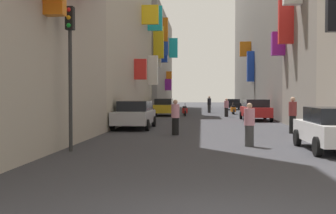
# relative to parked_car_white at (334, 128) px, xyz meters

# --- Properties ---
(ground_plane) EXTENTS (140.00, 140.00, 0.00)m
(ground_plane) POSITION_rel_parked_car_white_xyz_m (-4.03, 21.64, -0.76)
(ground_plane) COLOR #38383D
(building_left_mid_a) EXTENTS (7.32, 18.59, 12.27)m
(building_left_mid_a) POSITION_rel_parked_car_white_xyz_m (-12.02, 15.43, 5.37)
(building_left_mid_a) COLOR #BCB29E
(building_left_mid_a) RESTS_ON ground
(building_left_mid_c) EXTENTS (7.26, 4.47, 16.55)m
(building_left_mid_c) POSITION_rel_parked_car_white_xyz_m (-11.99, 27.18, 7.50)
(building_left_mid_c) COLOR slate
(building_left_mid_c) RESTS_ON ground
(building_left_far) EXTENTS (7.22, 22.24, 12.50)m
(building_left_far) POSITION_rel_parked_car_white_xyz_m (-12.02, 40.52, 5.49)
(building_left_far) COLOR gray
(building_left_far) RESTS_ON ground
(building_right_mid_b) EXTENTS (7.18, 38.07, 20.38)m
(building_right_mid_b) POSITION_rel_parked_car_white_xyz_m (3.97, 32.61, 9.43)
(building_right_mid_b) COLOR slate
(building_right_mid_b) RESTS_ON ground
(parked_car_white) EXTENTS (1.90, 3.94, 1.44)m
(parked_car_white) POSITION_rel_parked_car_white_xyz_m (0.00, 0.00, 0.00)
(parked_car_white) COLOR white
(parked_car_white) RESTS_ON ground
(parked_car_silver) EXTENTS (2.01, 4.50, 1.52)m
(parked_car_silver) POSITION_rel_parked_car_white_xyz_m (-8.02, 8.59, 0.03)
(parked_car_silver) COLOR #B7B7BC
(parked_car_silver) RESTS_ON ground
(parked_car_red) EXTENTS (1.99, 4.45, 1.54)m
(parked_car_red) POSITION_rel_parked_car_white_xyz_m (-0.38, 16.40, 0.04)
(parked_car_red) COLOR #B21E1E
(parked_car_red) RESTS_ON ground
(parked_car_black) EXTENTS (1.89, 4.45, 1.36)m
(parked_car_black) POSITION_rel_parked_car_white_xyz_m (-0.31, 38.68, -0.03)
(parked_car_black) COLOR black
(parked_car_black) RESTS_ON ground
(parked_car_yellow) EXTENTS (1.90, 4.21, 1.53)m
(parked_car_yellow) POSITION_rel_parked_car_white_xyz_m (-7.69, 22.77, 0.04)
(parked_car_yellow) COLOR gold
(parked_car_yellow) RESTS_ON ground
(scooter_red) EXTENTS (0.55, 1.79, 1.13)m
(scooter_red) POSITION_rel_parked_car_white_xyz_m (-5.81, 22.72, -0.30)
(scooter_red) COLOR red
(scooter_red) RESTS_ON ground
(scooter_silver) EXTENTS (0.51, 1.99, 1.13)m
(scooter_silver) POSITION_rel_parked_car_white_xyz_m (-3.26, 41.54, -0.30)
(scooter_silver) COLOR #ADADB2
(scooter_silver) RESTS_ON ground
(scooter_blue) EXTENTS (0.67, 1.77, 1.13)m
(scooter_blue) POSITION_rel_parked_car_white_xyz_m (-8.01, 16.35, -0.30)
(scooter_blue) COLOR #2D4CAD
(scooter_blue) RESTS_ON ground
(scooter_orange) EXTENTS (0.45, 1.91, 1.13)m
(scooter_orange) POSITION_rel_parked_car_white_xyz_m (-1.24, 26.22, -0.30)
(scooter_orange) COLOR orange
(scooter_orange) RESTS_ON ground
(pedestrian_crossing) EXTENTS (0.50, 0.50, 1.64)m
(pedestrian_crossing) POSITION_rel_parked_car_white_xyz_m (-5.53, 5.05, 0.05)
(pedestrian_crossing) COLOR black
(pedestrian_crossing) RESTS_ON ground
(pedestrian_near_left) EXTENTS (0.54, 0.54, 1.57)m
(pedestrian_near_left) POSITION_rel_parked_car_white_xyz_m (-2.20, 21.36, 0.02)
(pedestrian_near_left) COLOR black
(pedestrian_near_left) RESTS_ON ground
(pedestrian_near_right) EXTENTS (0.53, 0.53, 1.75)m
(pedestrian_near_right) POSITION_rel_parked_car_white_xyz_m (-3.50, 29.23, 0.12)
(pedestrian_near_right) COLOR #2E2E2E
(pedestrian_near_right) RESTS_ON ground
(pedestrian_mid_street) EXTENTS (0.43, 0.43, 1.76)m
(pedestrian_mid_street) POSITION_rel_parked_car_white_xyz_m (0.04, 6.24, 0.12)
(pedestrian_mid_street) COLOR black
(pedestrian_mid_street) RESTS_ON ground
(pedestrian_far_away) EXTENTS (0.41, 0.41, 1.57)m
(pedestrian_far_away) POSITION_rel_parked_car_white_xyz_m (-2.62, 1.04, 0.01)
(pedestrian_far_away) COLOR #3D3D3D
(pedestrian_far_away) RESTS_ON ground
(traffic_light_near_corner) EXTENTS (0.26, 0.34, 4.72)m
(traffic_light_near_corner) POSITION_rel_parked_car_white_xyz_m (-8.61, -0.74, 2.42)
(traffic_light_near_corner) COLOR #2D2D2D
(traffic_light_near_corner) RESTS_ON ground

